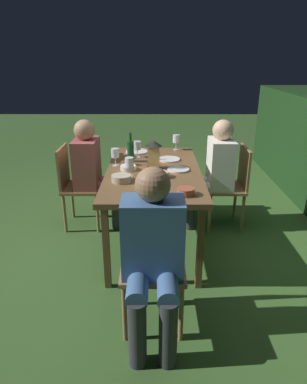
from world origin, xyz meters
TOP-DOWN VIEW (x-y plane):
  - ground_plane at (0.00, 0.00)m, footprint 16.00×16.00m
  - dining_table at (0.00, 0.00)m, footprint 1.63×0.86m
  - chair_head_far at (1.06, 0.00)m, footprint 0.40×0.42m
  - person_in_blue at (1.26, 0.00)m, footprint 0.48×0.38m
  - chair_side_right_a at (-0.37, 0.82)m, footprint 0.42×0.40m
  - person_in_cream at (-0.37, 0.63)m, footprint 0.38×0.47m
  - chair_side_left_a at (-0.37, -0.82)m, footprint 0.42×0.40m
  - person_in_rust at (-0.37, -0.63)m, footprint 0.38×0.47m
  - lantern_centerpiece at (-0.03, -0.00)m, footprint 0.15×0.15m
  - green_bottle_on_table at (-0.25, -0.23)m, footprint 0.07×0.07m
  - wine_glass_a at (-0.41, -0.17)m, footprint 0.08×0.08m
  - wine_glass_b at (-0.72, 0.25)m, footprint 0.08×0.08m
  - wine_glass_c at (0.20, -0.21)m, footprint 0.08×0.08m
  - wine_glass_d at (-0.11, -0.36)m, footprint 0.08×0.08m
  - plate_a at (-0.61, -0.18)m, footprint 0.24×0.24m
  - plate_b at (0.46, -0.03)m, footprint 0.23×0.23m
  - plate_c at (-0.31, 0.15)m, footprint 0.23×0.23m
  - plate_d at (0.03, 0.23)m, footprint 0.20×0.20m
  - bowl_olives at (0.02, -0.23)m, footprint 0.15×0.15m
  - bowl_bread at (0.34, -0.27)m, footprint 0.16×0.16m
  - bowl_salad at (0.63, 0.25)m, footprint 0.13×0.13m
  - bowl_dip at (0.22, 0.08)m, footprint 0.12×0.12m

SIDE VIEW (x-z plane):
  - ground_plane at x=0.00m, z-range 0.00..0.00m
  - chair_head_far at x=1.06m, z-range 0.05..0.92m
  - chair_side_right_a at x=-0.37m, z-range 0.05..0.92m
  - chair_side_left_a at x=-0.37m, z-range 0.05..0.92m
  - person_in_blue at x=1.26m, z-range 0.06..1.21m
  - person_in_cream at x=-0.37m, z-range 0.06..1.21m
  - person_in_rust at x=-0.37m, z-range 0.06..1.21m
  - dining_table at x=0.00m, z-range 0.32..1.07m
  - plate_a at x=-0.61m, z-range 0.75..0.77m
  - plate_b at x=0.46m, z-range 0.75..0.77m
  - plate_c at x=-0.31m, z-range 0.75..0.77m
  - plate_d at x=0.03m, z-range 0.75..0.77m
  - bowl_olives at x=0.02m, z-range 0.75..0.80m
  - bowl_dip at x=0.22m, z-range 0.75..0.81m
  - bowl_salad at x=0.63m, z-range 0.76..0.81m
  - bowl_bread at x=0.34m, z-range 0.76..0.81m
  - green_bottle_on_table at x=-0.25m, z-range 0.72..1.01m
  - wine_glass_a at x=-0.41m, z-range 0.79..0.95m
  - wine_glass_b at x=-0.72m, z-range 0.79..0.95m
  - wine_glass_c at x=0.20m, z-range 0.79..0.95m
  - wine_glass_d at x=-0.11m, z-range 0.79..0.95m
  - lantern_centerpiece at x=-0.03m, z-range 0.77..1.03m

